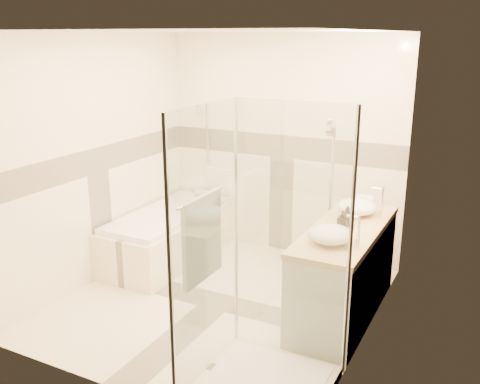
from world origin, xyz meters
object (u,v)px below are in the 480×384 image
at_px(vessel_sink_near, 357,207).
at_px(vessel_sink_far, 330,234).
at_px(vanity, 344,272).
at_px(amenity_bottle_b, 347,216).
at_px(amenity_bottle_a, 342,220).
at_px(bathtub, 168,233).
at_px(shower_enclosure, 253,321).

relative_size(vessel_sink_near, vessel_sink_far, 1.01).
xyz_separation_m(vanity, amenity_bottle_b, (-0.02, 0.07, 0.51)).
xyz_separation_m(vessel_sink_far, amenity_bottle_a, (0.00, 0.33, 0.01)).
bearing_deg(bathtub, vessel_sink_near, 1.44).
height_order(vanity, shower_enclosure, shower_enclosure).
xyz_separation_m(bathtub, shower_enclosure, (1.86, -1.62, 0.20)).
distance_m(vanity, vessel_sink_near, 0.64).
relative_size(bathtub, vessel_sink_far, 4.68).
distance_m(vessel_sink_near, amenity_bottle_a, 0.48).
height_order(vessel_sink_far, amenity_bottle_a, amenity_bottle_a).
xyz_separation_m(shower_enclosure, vessel_sink_far, (0.27, 0.86, 0.42)).
xyz_separation_m(shower_enclosure, amenity_bottle_b, (0.27, 1.34, 0.43)).
relative_size(vessel_sink_near, amenity_bottle_a, 2.11).
bearing_deg(vanity, amenity_bottle_b, 106.27).
bearing_deg(amenity_bottle_b, amenity_bottle_a, -90.00).
relative_size(bathtub, vessel_sink_near, 4.66).
distance_m(vessel_sink_far, amenity_bottle_a, 0.33).
xyz_separation_m(vanity, shower_enclosure, (-0.29, -1.27, 0.08)).
bearing_deg(vanity, bathtub, 170.75).
distance_m(vessel_sink_near, amenity_bottle_b, 0.34).
height_order(bathtub, amenity_bottle_a, amenity_bottle_a).
distance_m(vessel_sink_far, amenity_bottle_b, 0.48).
height_order(bathtub, vessel_sink_near, vessel_sink_near).
bearing_deg(amenity_bottle_b, vessel_sink_near, 90.00).
height_order(vanity, vessel_sink_far, vessel_sink_far).
bearing_deg(amenity_bottle_a, vessel_sink_near, 90.00).
bearing_deg(vessel_sink_near, vessel_sink_far, -90.00).
relative_size(vanity, vessel_sink_near, 4.44).
bearing_deg(amenity_bottle_a, vessel_sink_far, -90.00).
height_order(vanity, vessel_sink_near, vessel_sink_near).
bearing_deg(vessel_sink_near, bathtub, -178.56).
height_order(shower_enclosure, amenity_bottle_b, shower_enclosure).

